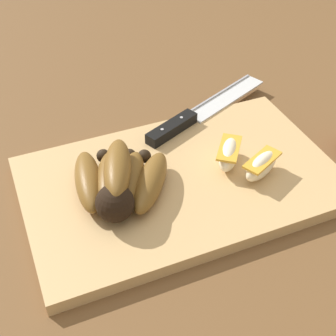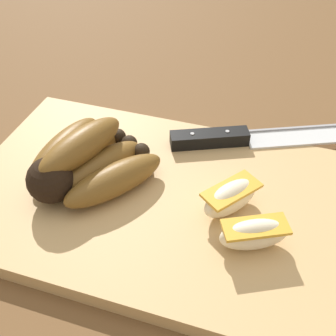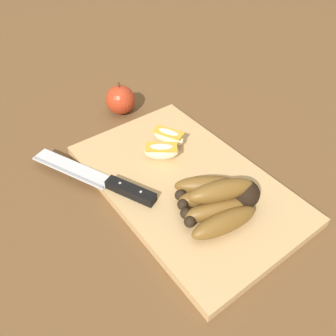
{
  "view_description": "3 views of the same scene",
  "coord_description": "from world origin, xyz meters",
  "px_view_note": "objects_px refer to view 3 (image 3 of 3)",
  "views": [
    {
      "loc": [
        0.21,
        0.47,
        0.48
      ],
      "look_at": [
        0.03,
        0.01,
        0.06
      ],
      "focal_mm": 50.82,
      "sensor_mm": 36.0,
      "label": 1
    },
    {
      "loc": [
        -0.1,
        0.31,
        0.36
      ],
      "look_at": [
        -0.0,
        -0.02,
        0.04
      ],
      "focal_mm": 44.25,
      "sensor_mm": 36.0,
      "label": 2
    },
    {
      "loc": [
        0.36,
        -0.31,
        0.49
      ],
      "look_at": [
        -0.01,
        -0.03,
        0.06
      ],
      "focal_mm": 37.07,
      "sensor_mm": 36.0,
      "label": 3
    }
  ],
  "objects_px": {
    "apple_wedge_middle": "(168,136)",
    "whole_apple": "(120,100)",
    "banana_bunch": "(220,200)",
    "chefs_knife": "(109,183)",
    "apple_wedge_near": "(161,151)"
  },
  "relations": [
    {
      "from": "apple_wedge_near",
      "to": "apple_wedge_middle",
      "type": "distance_m",
      "value": 0.05
    },
    {
      "from": "chefs_knife",
      "to": "apple_wedge_middle",
      "type": "xyz_separation_m",
      "value": [
        -0.03,
        0.16,
        0.01
      ]
    },
    {
      "from": "banana_bunch",
      "to": "whole_apple",
      "type": "distance_m",
      "value": 0.39
    },
    {
      "from": "banana_bunch",
      "to": "apple_wedge_near",
      "type": "height_order",
      "value": "banana_bunch"
    },
    {
      "from": "banana_bunch",
      "to": "whole_apple",
      "type": "xyz_separation_m",
      "value": [
        -0.39,
        0.04,
        -0.01
      ]
    },
    {
      "from": "chefs_knife",
      "to": "whole_apple",
      "type": "bearing_deg",
      "value": 144.35
    },
    {
      "from": "whole_apple",
      "to": "banana_bunch",
      "type": "bearing_deg",
      "value": -5.26
    },
    {
      "from": "apple_wedge_middle",
      "to": "whole_apple",
      "type": "relative_size",
      "value": 0.88
    },
    {
      "from": "chefs_knife",
      "to": "apple_wedge_near",
      "type": "distance_m",
      "value": 0.12
    },
    {
      "from": "apple_wedge_middle",
      "to": "whole_apple",
      "type": "bearing_deg",
      "value": -178.57
    },
    {
      "from": "banana_bunch",
      "to": "chefs_knife",
      "type": "xyz_separation_m",
      "value": [
        -0.17,
        -0.12,
        -0.02
      ]
    },
    {
      "from": "apple_wedge_middle",
      "to": "whole_apple",
      "type": "xyz_separation_m",
      "value": [
        -0.19,
        -0.0,
        -0.0
      ]
    },
    {
      "from": "apple_wedge_near",
      "to": "whole_apple",
      "type": "relative_size",
      "value": 0.85
    },
    {
      "from": "apple_wedge_middle",
      "to": "whole_apple",
      "type": "distance_m",
      "value": 0.19
    },
    {
      "from": "chefs_knife",
      "to": "apple_wedge_near",
      "type": "relative_size",
      "value": 3.74
    }
  ]
}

